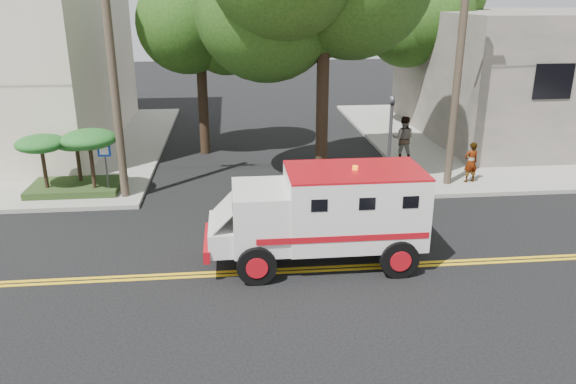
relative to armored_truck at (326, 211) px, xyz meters
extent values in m
plane|color=black|center=(-0.66, -0.43, -1.49)|extent=(100.00, 100.00, 0.00)
cube|color=gray|center=(12.84, 13.07, -1.42)|extent=(17.00, 17.00, 0.15)
cube|color=#635D54|center=(14.34, 13.57, 1.66)|extent=(14.00, 12.00, 6.00)
cylinder|color=#382D23|center=(-6.26, 5.57, 3.01)|extent=(0.28, 0.28, 9.00)
cylinder|color=#382D23|center=(5.64, 5.77, 3.01)|extent=(0.28, 0.28, 9.00)
cylinder|color=black|center=(0.84, 6.07, 2.01)|extent=(0.44, 0.44, 7.00)
cylinder|color=black|center=(-3.66, 11.57, 1.31)|extent=(0.44, 0.44, 5.60)
sphere|color=#183E11|center=(-3.66, 11.57, 4.11)|extent=(3.92, 3.92, 3.92)
sphere|color=#183E11|center=(-2.82, 11.01, 4.53)|extent=(3.36, 3.36, 3.36)
cylinder|color=black|center=(7.84, 15.57, 1.48)|extent=(0.44, 0.44, 5.95)
sphere|color=#183E11|center=(7.84, 15.57, 4.46)|extent=(4.20, 4.20, 4.20)
sphere|color=#183E11|center=(8.74, 14.97, 4.91)|extent=(3.60, 3.60, 3.60)
cylinder|color=#3F3F42|center=(3.14, 5.17, 0.31)|extent=(0.12, 0.12, 3.60)
imported|color=#3F3F42|center=(3.14, 5.17, 1.66)|extent=(0.15, 0.18, 0.90)
cylinder|color=#3F3F42|center=(-6.86, 5.77, -0.49)|extent=(0.06, 0.06, 2.00)
cube|color=#0C33A5|center=(-6.86, 5.71, 0.31)|extent=(0.45, 0.03, 0.45)
cube|color=#1E3314|center=(-8.16, 6.37, -1.22)|extent=(3.20, 2.00, 0.24)
cylinder|color=black|center=(-9.06, 6.07, -0.34)|extent=(0.14, 0.14, 1.52)
ellipsoid|color=#174D1B|center=(-9.06, 6.07, 0.51)|extent=(1.73, 1.73, 0.60)
cylinder|color=black|center=(-8.06, 6.77, -0.42)|extent=(0.14, 0.14, 1.36)
ellipsoid|color=#174D1B|center=(-8.06, 6.77, 0.34)|extent=(1.55, 1.55, 0.54)
cylinder|color=black|center=(-7.36, 5.87, -0.26)|extent=(0.14, 0.14, 1.68)
ellipsoid|color=#174D1B|center=(-7.36, 5.87, 0.68)|extent=(1.91, 1.91, 0.66)
cube|color=silver|center=(0.75, 0.00, 0.11)|extent=(3.58, 2.11, 1.92)
cube|color=silver|center=(-1.73, 0.00, -0.07)|extent=(1.47, 2.02, 1.56)
cube|color=black|center=(-2.44, -0.01, 0.34)|extent=(0.06, 1.56, 0.64)
cube|color=silver|center=(-2.69, -0.01, -0.53)|extent=(0.83, 1.83, 0.64)
cube|color=#A50C15|center=(-3.15, -0.01, -0.76)|extent=(0.17, 1.97, 0.32)
cube|color=#A50C15|center=(0.75, 0.00, 1.10)|extent=(3.58, 2.11, 0.05)
cylinder|color=black|center=(-1.91, -1.03, -0.99)|extent=(1.01, 0.30, 1.01)
cylinder|color=black|center=(-1.91, 1.02, -0.99)|extent=(1.01, 0.30, 1.01)
cylinder|color=black|center=(1.75, -1.02, -0.99)|extent=(1.01, 0.30, 1.01)
cylinder|color=black|center=(1.75, 1.03, -0.99)|extent=(1.01, 0.30, 1.01)
imported|color=gray|center=(6.53, 5.85, -0.57)|extent=(0.62, 0.46, 1.55)
imported|color=gray|center=(4.84, 8.99, -0.38)|extent=(1.12, 1.00, 1.92)
camera|label=1|loc=(-2.40, -13.67, 5.44)|focal=35.00mm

